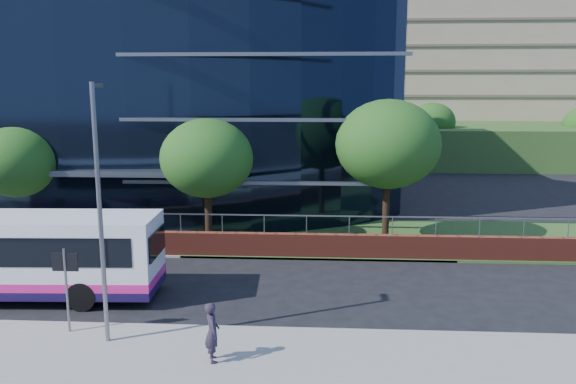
# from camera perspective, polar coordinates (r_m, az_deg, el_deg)

# --- Properties ---
(grass_verge) EXTENTS (36.00, 8.00, 0.12)m
(grass_verge) POSITION_cam_1_polar(r_m,az_deg,el_deg) (32.44, 23.83, -4.50)
(grass_verge) COLOR #2D511E
(grass_verge) RESTS_ON ground
(glass_office) EXTENTS (44.00, 23.10, 16.00)m
(glass_office) POSITION_cam_1_polar(r_m,az_deg,el_deg) (42.56, -19.97, 9.95)
(glass_office) COLOR black
(glass_office) RESTS_ON ground
(retaining_wall) EXTENTS (34.00, 0.40, 2.11)m
(retaining_wall) POSITION_cam_1_polar(r_m,az_deg,el_deg) (27.67, 18.76, -5.47)
(retaining_wall) COLOR maroon
(retaining_wall) RESTS_ON ground
(apartment_block) EXTENTS (60.00, 42.00, 30.00)m
(apartment_block) POSITION_cam_1_polar(r_m,az_deg,el_deg) (78.05, 18.14, 12.33)
(apartment_block) COLOR #2D511E
(apartment_block) RESTS_ON ground
(street_sign) EXTENTS (0.85, 0.09, 2.80)m
(street_sign) POSITION_cam_1_polar(r_m,az_deg,el_deg) (19.50, -21.66, -7.62)
(street_sign) COLOR slate
(street_sign) RESTS_ON pavement_near
(tree_far_b) EXTENTS (4.29, 4.29, 6.05)m
(tree_far_b) POSITION_cam_1_polar(r_m,az_deg,el_deg) (32.13, -25.81, 2.76)
(tree_far_b) COLOR black
(tree_far_b) RESTS_ON ground
(tree_far_c) EXTENTS (4.62, 4.62, 6.51)m
(tree_far_c) POSITION_cam_1_polar(r_m,az_deg,el_deg) (28.11, -8.24, 3.40)
(tree_far_c) COLOR black
(tree_far_c) RESTS_ON ground
(tree_far_d) EXTENTS (5.28, 5.28, 7.44)m
(tree_far_d) POSITION_cam_1_polar(r_m,az_deg,el_deg) (28.66, 10.13, 4.80)
(tree_far_d) COLOR black
(tree_far_d) RESTS_ON ground
(tree_dist_e) EXTENTS (4.62, 4.62, 6.51)m
(tree_dist_e) POSITION_cam_1_polar(r_m,az_deg,el_deg) (59.53, 14.46, 6.90)
(tree_dist_e) COLOR black
(tree_dist_e) RESTS_ON ground
(streetlight_east) EXTENTS (0.15, 0.77, 8.00)m
(streetlight_east) POSITION_cam_1_polar(r_m,az_deg,el_deg) (17.81, -18.57, -1.46)
(streetlight_east) COLOR slate
(streetlight_east) RESTS_ON pavement_near
(city_bus) EXTENTS (12.05, 3.27, 3.23)m
(city_bus) POSITION_cam_1_polar(r_m,az_deg,el_deg) (24.05, -26.85, -5.72)
(city_bus) COLOR white
(city_bus) RESTS_ON ground
(pedestrian) EXTENTS (0.62, 0.75, 1.78)m
(pedestrian) POSITION_cam_1_polar(r_m,az_deg,el_deg) (16.82, -7.70, -13.91)
(pedestrian) COLOR #282132
(pedestrian) RESTS_ON pavement_near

